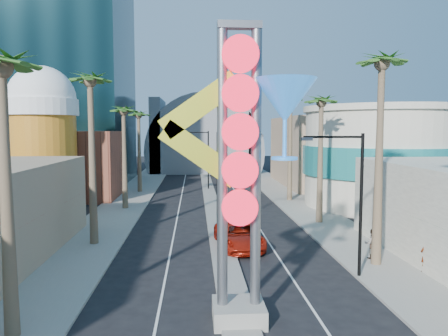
# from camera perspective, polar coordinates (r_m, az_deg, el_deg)

# --- Properties ---
(sidewalk_west) EXTENTS (5.00, 100.00, 0.15)m
(sidewalk_west) POSITION_cam_1_polar(r_m,az_deg,el_deg) (51.18, -12.44, -4.20)
(sidewalk_west) COLOR gray
(sidewalk_west) RESTS_ON ground
(sidewalk_east) EXTENTS (5.00, 100.00, 0.15)m
(sidewalk_east) POSITION_cam_1_polar(r_m,az_deg,el_deg) (51.86, 8.85, -4.02)
(sidewalk_east) COLOR gray
(sidewalk_east) RESTS_ON ground
(median) EXTENTS (1.60, 84.00, 0.15)m
(median) POSITION_cam_1_polar(r_m,az_deg,el_deg) (53.60, -1.85, -3.67)
(median) COLOR gray
(median) RESTS_ON ground
(hotel_tower) EXTENTS (20.00, 20.00, 50.00)m
(hotel_tower) POSITION_cam_1_polar(r_m,az_deg,el_deg) (71.91, -21.12, 18.23)
(hotel_tower) COLOR black
(hotel_tower) RESTS_ON ground
(brick_filler_west) EXTENTS (10.00, 10.00, 8.00)m
(brick_filler_west) POSITION_cam_1_polar(r_m,az_deg,el_deg) (54.97, -18.77, 0.40)
(brick_filler_west) COLOR brown
(brick_filler_west) RESTS_ON ground
(filler_east) EXTENTS (10.00, 20.00, 10.00)m
(filler_east) POSITION_cam_1_polar(r_m,az_deg,el_deg) (65.51, 11.96, 2.14)
(filler_east) COLOR tan
(filler_east) RESTS_ON ground
(beer_mug) EXTENTS (7.00, 7.00, 14.50)m
(beer_mug) POSITION_cam_1_polar(r_m,az_deg,el_deg) (47.44, -22.56, 4.24)
(beer_mug) COLOR #B95A18
(beer_mug) RESTS_ON ground
(turquoise_building) EXTENTS (16.60, 16.60, 10.60)m
(turquoise_building) POSITION_cam_1_polar(r_m,az_deg,el_deg) (49.22, 19.93, 1.31)
(turquoise_building) COLOR #B5AD99
(turquoise_building) RESTS_ON ground
(canopy) EXTENTS (22.00, 16.00, 22.00)m
(canopy) POSITION_cam_1_polar(r_m,az_deg,el_deg) (87.06, -2.64, 2.49)
(canopy) COLOR slate
(canopy) RESTS_ON ground
(neon_sign) EXTENTS (6.53, 2.60, 12.55)m
(neon_sign) POSITION_cam_1_polar(r_m,az_deg,el_deg) (18.13, 4.57, 2.22)
(neon_sign) COLOR gray
(neon_sign) RESTS_ON ground
(streetlight_0) EXTENTS (3.79, 0.25, 8.00)m
(streetlight_0) POSITION_cam_1_polar(r_m,az_deg,el_deg) (35.19, 0.05, -0.36)
(streetlight_0) COLOR black
(streetlight_0) RESTS_ON ground
(streetlight_1) EXTENTS (3.79, 0.25, 8.00)m
(streetlight_1) POSITION_cam_1_polar(r_m,az_deg,el_deg) (59.06, -2.60, 1.82)
(streetlight_1) COLOR black
(streetlight_1) RESTS_ON ground
(streetlight_2) EXTENTS (3.45, 0.25, 8.00)m
(streetlight_2) POSITION_cam_1_polar(r_m,az_deg,el_deg) (24.73, 16.47, -2.98)
(streetlight_2) COLOR black
(streetlight_2) RESTS_ON ground
(palm_0) EXTENTS (2.40, 2.40, 11.70)m
(palm_0) POSITION_cam_1_polar(r_m,az_deg,el_deg) (18.48, -27.06, 9.88)
(palm_0) COLOR brown
(palm_0) RESTS_ON ground
(palm_1) EXTENTS (2.40, 2.40, 12.70)m
(palm_1) POSITION_cam_1_polar(r_m,az_deg,el_deg) (31.88, -17.07, 9.56)
(palm_1) COLOR brown
(palm_1) RESTS_ON ground
(palm_2) EXTENTS (2.40, 2.40, 11.20)m
(palm_2) POSITION_cam_1_polar(r_m,az_deg,el_deg) (45.54, -12.99, 6.54)
(palm_2) COLOR brown
(palm_2) RESTS_ON ground
(palm_3) EXTENTS (2.40, 2.40, 11.20)m
(palm_3) POSITION_cam_1_polar(r_m,az_deg,el_deg) (57.41, -11.08, 6.24)
(palm_3) COLOR brown
(palm_3) RESTS_ON ground
(palm_5) EXTENTS (2.40, 2.40, 13.20)m
(palm_5) POSITION_cam_1_polar(r_m,az_deg,el_deg) (27.38, 19.89, 11.19)
(palm_5) COLOR brown
(palm_5) RESTS_ON ground
(palm_6) EXTENTS (2.40, 2.40, 11.70)m
(palm_6) POSITION_cam_1_polar(r_m,az_deg,el_deg) (38.55, 12.59, 7.51)
(palm_6) COLOR brown
(palm_6) RESTS_ON ground
(palm_7) EXTENTS (2.40, 2.40, 12.70)m
(palm_7) POSITION_cam_1_polar(r_m,az_deg,el_deg) (50.20, 8.71, 7.99)
(palm_7) COLOR brown
(palm_7) RESTS_ON ground
(red_pickup) EXTENTS (3.40, 6.42, 1.72)m
(red_pickup) POSITION_cam_1_polar(r_m,az_deg,el_deg) (30.61, 1.98, -8.82)
(red_pickup) COLOR #A01A0C
(red_pickup) RESTS_ON ground
(pedestrian_a) EXTENTS (0.81, 0.67, 1.90)m
(pedestrian_a) POSITION_cam_1_polar(r_m,az_deg,el_deg) (27.68, 24.83, -10.29)
(pedestrian_a) COLOR gray
(pedestrian_a) RESTS_ON sidewalk_east
(pedestrian_b) EXTENTS (1.02, 0.86, 1.87)m
(pedestrian_b) POSITION_cam_1_polar(r_m,az_deg,el_deg) (29.13, 18.75, -9.36)
(pedestrian_b) COLOR gray
(pedestrian_b) RESTS_ON sidewalk_east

